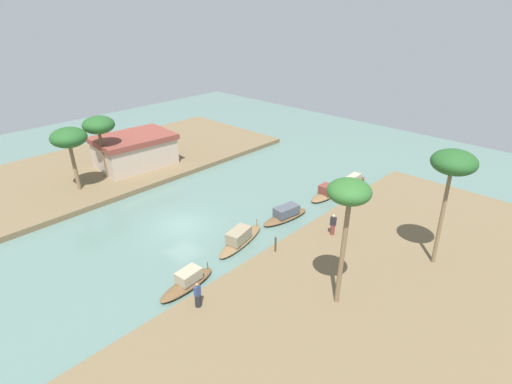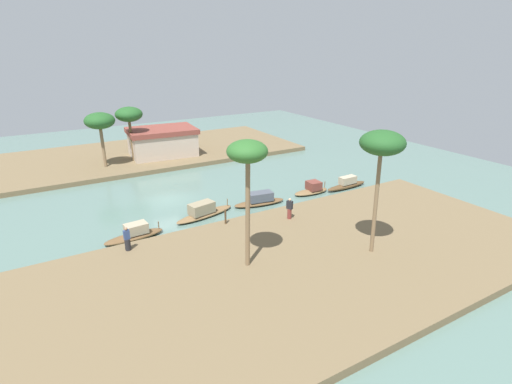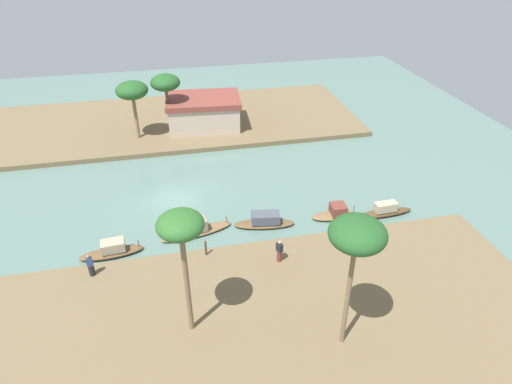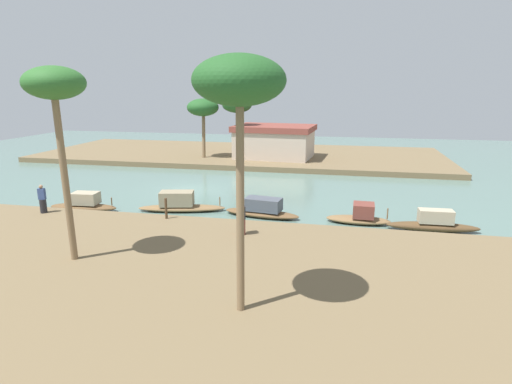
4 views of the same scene
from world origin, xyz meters
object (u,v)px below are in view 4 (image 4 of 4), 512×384
at_px(sampan_near_left_bank, 180,204).
at_px(person_by_mooring, 43,201).
at_px(riverside_building, 274,141).
at_px(sampan_upstream_small, 84,204).
at_px(sampan_downstream_large, 434,223).
at_px(palm_tree_right_short, 203,108).
at_px(person_on_near_bank, 242,219).
at_px(palm_tree_right_tall, 237,105).
at_px(mooring_post, 166,208).
at_px(palm_tree_left_far, 239,85).
at_px(sampan_with_red_awning, 262,210).
at_px(palm_tree_left_near, 55,90).
at_px(sampan_open_hull, 360,216).

xyz_separation_m(sampan_near_left_bank, person_by_mooring, (-6.76, -3.44, 0.70)).
bearing_deg(riverside_building, sampan_upstream_small, -109.18).
xyz_separation_m(sampan_downstream_large, palm_tree_right_short, (-18.61, 17.66, 4.92)).
bearing_deg(person_on_near_bank, palm_tree_right_tall, -10.52).
bearing_deg(sampan_near_left_bank, palm_tree_right_short, 91.16).
bearing_deg(mooring_post, palm_tree_right_tall, 93.69).
distance_m(sampan_upstream_small, riverside_building, 21.30).
distance_m(sampan_downstream_large, riverside_building, 22.39).
bearing_deg(palm_tree_right_tall, palm_tree_left_far, -75.45).
distance_m(sampan_upstream_small, sampan_near_left_bank, 5.87).
bearing_deg(sampan_with_red_awning, palm_tree_left_near, -116.26).
relative_size(sampan_open_hull, palm_tree_left_near, 0.46).
bearing_deg(palm_tree_left_far, sampan_open_hull, 70.28).
xyz_separation_m(sampan_upstream_small, palm_tree_right_short, (1.62, 18.06, 4.93)).
relative_size(sampan_downstream_large, sampan_open_hull, 1.34).
height_order(sampan_upstream_small, sampan_downstream_large, sampan_downstream_large).
bearing_deg(sampan_near_left_bank, person_by_mooring, -165.64).
distance_m(person_by_mooring, palm_tree_right_short, 20.94).
bearing_deg(palm_tree_left_near, person_on_near_bank, 35.74).
relative_size(person_by_mooring, palm_tree_left_far, 0.21).
distance_m(palm_tree_left_near, palm_tree_right_tall, 26.81).
bearing_deg(sampan_upstream_small, palm_tree_right_short, 79.93).
bearing_deg(mooring_post, sampan_upstream_small, 163.25).
height_order(sampan_downstream_large, palm_tree_left_far, palm_tree_left_far).
height_order(sampan_open_hull, mooring_post, mooring_post).
bearing_deg(sampan_with_red_awning, sampan_downstream_large, 4.55).
xyz_separation_m(sampan_downstream_large, palm_tree_right_tall, (-15.35, 18.49, 5.19)).
bearing_deg(palm_tree_right_tall, palm_tree_left_near, -90.30).
bearing_deg(mooring_post, sampan_with_red_awning, 31.77).
distance_m(mooring_post, riverside_building, 21.46).
bearing_deg(sampan_downstream_large, riverside_building, 119.55).
height_order(palm_tree_left_far, palm_tree_right_short, palm_tree_left_far).
bearing_deg(palm_tree_right_tall, riverside_building, 8.51).
height_order(sampan_downstream_large, sampan_open_hull, sampan_downstream_large).
xyz_separation_m(mooring_post, palm_tree_left_near, (-1.48, -6.00, 6.23)).
height_order(sampan_open_hull, person_on_near_bank, person_on_near_bank).
bearing_deg(sampan_with_red_awning, palm_tree_right_short, 127.18).
bearing_deg(palm_tree_left_far, palm_tree_right_tall, 104.55).
xyz_separation_m(sampan_downstream_large, palm_tree_left_far, (-7.77, -10.70, 7.02)).
bearing_deg(person_by_mooring, palm_tree_right_tall, -113.05).
xyz_separation_m(person_by_mooring, palm_tree_left_near, (5.75, -5.59, 6.14)).
height_order(sampan_open_hull, palm_tree_right_short, palm_tree_right_short).
distance_m(person_on_near_bank, palm_tree_right_short, 23.79).
bearing_deg(sampan_near_left_bank, palm_tree_left_near, -109.02).
relative_size(palm_tree_left_far, palm_tree_right_tall, 1.30).
relative_size(sampan_open_hull, mooring_post, 3.13).
relative_size(mooring_post, palm_tree_left_near, 0.15).
height_order(sampan_open_hull, palm_tree_right_tall, palm_tree_right_tall).
bearing_deg(palm_tree_left_far, person_by_mooring, 149.23).
bearing_deg(mooring_post, riverside_building, 83.75).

